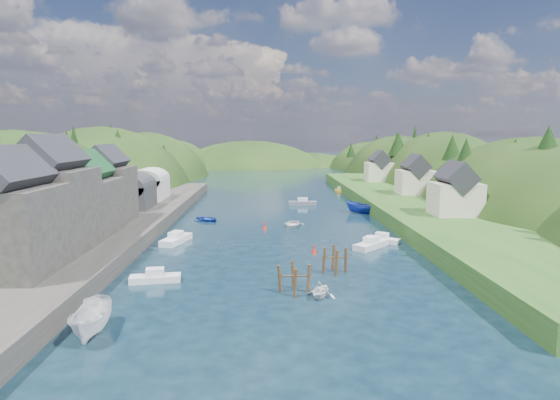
{
  "coord_description": "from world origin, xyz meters",
  "views": [
    {
      "loc": [
        -2.34,
        -48.91,
        14.81
      ],
      "look_at": [
        0.0,
        28.0,
        4.0
      ],
      "focal_mm": 30.0,
      "sensor_mm": 36.0,
      "label": 1
    }
  ],
  "objects_px": {
    "channel_buoy_near": "(314,249)",
    "channel_buoy_far": "(265,226)",
    "piling_cluster_near": "(294,281)",
    "piling_cluster_far": "(335,262)"
  },
  "relations": [
    {
      "from": "channel_buoy_near",
      "to": "channel_buoy_far",
      "type": "height_order",
      "value": "same"
    },
    {
      "from": "piling_cluster_far",
      "to": "channel_buoy_near",
      "type": "xyz_separation_m",
      "value": [
        -1.38,
        8.36,
        -0.64
      ]
    },
    {
      "from": "piling_cluster_near",
      "to": "piling_cluster_far",
      "type": "distance_m",
      "value": 7.82
    },
    {
      "from": "piling_cluster_far",
      "to": "channel_buoy_near",
      "type": "relative_size",
      "value": 3.08
    },
    {
      "from": "piling_cluster_near",
      "to": "channel_buoy_near",
      "type": "xyz_separation_m",
      "value": [
        3.4,
        14.56,
        -0.59
      ]
    },
    {
      "from": "piling_cluster_near",
      "to": "piling_cluster_far",
      "type": "xyz_separation_m",
      "value": [
        4.78,
        6.19,
        0.05
      ]
    },
    {
      "from": "piling_cluster_near",
      "to": "channel_buoy_near",
      "type": "height_order",
      "value": "piling_cluster_near"
    },
    {
      "from": "piling_cluster_near",
      "to": "channel_buoy_near",
      "type": "relative_size",
      "value": 2.97
    },
    {
      "from": "piling_cluster_near",
      "to": "channel_buoy_far",
      "type": "relative_size",
      "value": 2.97
    },
    {
      "from": "piling_cluster_far",
      "to": "channel_buoy_near",
      "type": "distance_m",
      "value": 8.5
    }
  ]
}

